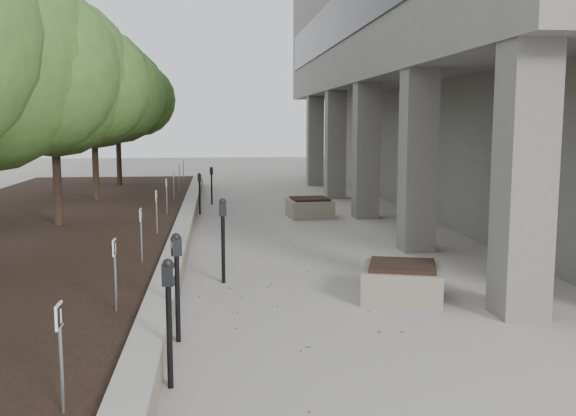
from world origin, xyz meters
TOP-DOWN VIEW (x-y plane):
  - ground at (0.00, 0.00)m, footprint 90.00×90.00m
  - retaining_wall at (-1.82, 9.00)m, footprint 0.39×26.00m
  - planting_bed at (-5.50, 9.00)m, footprint 7.00×26.00m
  - crabapple_tree_3 at (-4.80, 8.00)m, footprint 4.60×4.00m
  - crabapple_tree_4 at (-4.80, 13.00)m, footprint 4.60×4.00m
  - crabapple_tree_5 at (-4.80, 18.00)m, footprint 4.60×4.00m
  - parking_sign_1 at (-2.35, -2.50)m, footprint 0.04×0.22m
  - parking_sign_2 at (-2.35, 0.50)m, footprint 0.04×0.22m
  - parking_sign_3 at (-2.35, 3.50)m, footprint 0.04×0.22m
  - parking_sign_4 at (-2.35, 6.50)m, footprint 0.04×0.22m
  - parking_sign_5 at (-2.35, 9.50)m, footprint 0.04×0.22m
  - parking_sign_6 at (-2.35, 12.50)m, footprint 0.04×0.22m
  - parking_sign_7 at (-2.35, 15.50)m, footprint 0.04×0.22m
  - parking_sign_8 at (-2.35, 18.50)m, footprint 0.04×0.22m
  - parking_meter_1 at (-1.55, -1.12)m, footprint 0.15×0.12m
  - parking_meter_2 at (-1.55, 0.37)m, footprint 0.17×0.14m
  - parking_meter_3 at (-0.92, 3.46)m, footprint 0.16×0.12m
  - parking_meter_4 at (-1.55, 12.24)m, footprint 0.13×0.10m
  - parking_meter_5 at (-1.19, 14.64)m, footprint 0.14×0.11m
  - planter_front at (1.95, 2.08)m, footprint 1.56×1.56m
  - planter_back at (1.76, 11.28)m, footprint 1.36×1.36m
  - berry_scatter at (-0.10, 5.00)m, footprint 3.30×14.10m

SIDE VIEW (x-z plane):
  - ground at x=0.00m, z-range 0.00..0.00m
  - berry_scatter at x=-0.10m, z-range 0.00..0.02m
  - planting_bed at x=-5.50m, z-range 0.00..0.40m
  - retaining_wall at x=-1.82m, z-range 0.00..0.50m
  - planter_front at x=1.95m, z-range 0.00..0.58m
  - planter_back at x=1.76m, z-range 0.00..0.59m
  - parking_meter_4 at x=-1.55m, z-range 0.00..1.30m
  - parking_meter_5 at x=-1.19m, z-range 0.00..1.32m
  - parking_meter_1 at x=-1.55m, z-range 0.00..1.43m
  - parking_meter_2 at x=-1.55m, z-range 0.00..1.45m
  - parking_meter_3 at x=-0.92m, z-range 0.00..1.53m
  - parking_sign_1 at x=-2.35m, z-range 0.40..1.36m
  - parking_sign_2 at x=-2.35m, z-range 0.40..1.36m
  - parking_sign_3 at x=-2.35m, z-range 0.40..1.36m
  - parking_sign_4 at x=-2.35m, z-range 0.40..1.36m
  - parking_sign_5 at x=-2.35m, z-range 0.40..1.36m
  - parking_sign_6 at x=-2.35m, z-range 0.40..1.36m
  - parking_sign_7 at x=-2.35m, z-range 0.40..1.36m
  - parking_sign_8 at x=-2.35m, z-range 0.40..1.36m
  - crabapple_tree_3 at x=-4.80m, z-range 0.40..5.84m
  - crabapple_tree_4 at x=-4.80m, z-range 0.40..5.84m
  - crabapple_tree_5 at x=-4.80m, z-range 0.40..5.84m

